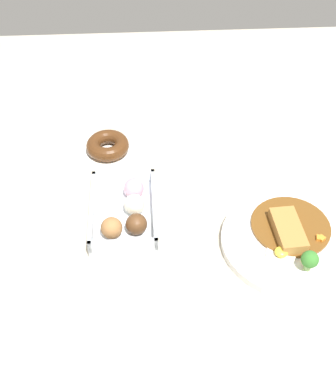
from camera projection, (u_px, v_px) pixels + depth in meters
The scene contains 4 objects.
ground_plane at pixel (200, 200), 1.11m from camera, with size 1.60×1.60×0.00m, color #B2A893.
curry_plate at pixel (288, 240), 1.01m from camera, with size 0.27×0.27×0.06m.
donut_box at pixel (126, 212), 1.06m from camera, with size 0.21×0.14×0.06m.
chocolate_ring_donut at pixel (108, 146), 1.22m from camera, with size 0.16×0.16×0.04m.
Camera 1 is at (-0.77, 0.12, 0.80)m, focal length 46.38 mm.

